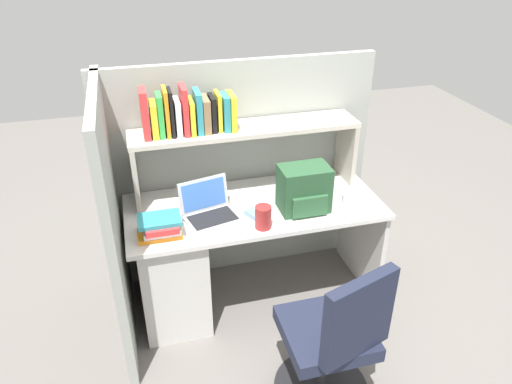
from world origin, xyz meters
TOP-DOWN VIEW (x-y plane):
  - ground_plane at (0.00, 0.00)m, footprint 8.00×8.00m
  - desk at (-0.39, 0.00)m, footprint 1.60×0.70m
  - cubicle_partition_rear at (0.00, 0.38)m, footprint 1.84×0.05m
  - cubicle_partition_left at (-0.85, -0.05)m, footprint 0.05×1.06m
  - overhead_hutch at (0.00, 0.20)m, footprint 1.44×0.28m
  - reference_books_on_shelf at (-0.35, 0.20)m, footprint 0.55×0.19m
  - laptop at (-0.30, -0.07)m, footprint 0.36×0.32m
  - backpack at (0.28, -0.13)m, footprint 0.30×0.22m
  - computer_mouse at (-0.04, -0.13)m, footprint 0.10×0.12m
  - paper_cup at (0.56, -0.17)m, footprint 0.08×0.08m
  - snack_canister at (-0.01, -0.26)m, footprint 0.10×0.10m
  - desk_book_stack at (-0.60, -0.19)m, footprint 0.25×0.19m
  - office_chair at (0.17, -0.93)m, footprint 0.52×0.54m

SIDE VIEW (x-z plane):
  - ground_plane at x=0.00m, z-range 0.00..0.00m
  - office_chair at x=0.17m, z-range -0.07..0.86m
  - desk at x=-0.39m, z-range 0.04..0.77m
  - computer_mouse at x=-0.04m, z-range 0.73..0.76m
  - paper_cup at x=0.56m, z-range 0.73..0.82m
  - cubicle_partition_rear at x=0.00m, z-range 0.00..1.55m
  - cubicle_partition_left at x=-0.85m, z-range 0.00..1.55m
  - laptop at x=-0.30m, z-range 0.67..0.89m
  - desk_book_stack at x=-0.60m, z-range 0.73..0.85m
  - snack_canister at x=-0.01m, z-range 0.73..0.87m
  - backpack at x=0.28m, z-range 0.73..1.01m
  - overhead_hutch at x=0.00m, z-range 0.86..1.31m
  - reference_books_on_shelf at x=-0.35m, z-range 1.16..1.44m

